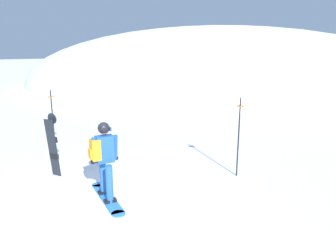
# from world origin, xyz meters

# --- Properties ---
(ground_plane) EXTENTS (300.00, 300.00, 0.00)m
(ground_plane) POSITION_xyz_m (0.00, 0.00, 0.00)
(ground_plane) COLOR white
(ridge_peak_main) EXTENTS (40.30, 36.27, 11.72)m
(ridge_peak_main) POSITION_xyz_m (-7.34, 28.77, 0.00)
(ridge_peak_main) COLOR white
(ridge_peak_main) RESTS_ON ground
(snowboarder_main) EXTENTS (1.54, 1.19, 1.71)m
(snowboarder_main) POSITION_xyz_m (0.01, 0.77, 0.92)
(snowboarder_main) COLOR blue
(snowboarder_main) RESTS_ON ground
(spare_snowboard) EXTENTS (0.28, 0.17, 1.66)m
(spare_snowboard) POSITION_xyz_m (-1.96, 1.21, 0.84)
(spare_snowboard) COLOR black
(spare_snowboard) RESTS_ON ground
(piste_marker_near) EXTENTS (0.20, 0.20, 2.09)m
(piste_marker_near) POSITION_xyz_m (2.23, 3.36, 1.19)
(piste_marker_near) COLOR black
(piste_marker_near) RESTS_ON ground
(piste_marker_far) EXTENTS (0.20, 0.20, 2.07)m
(piste_marker_far) POSITION_xyz_m (-3.34, 2.53, 1.18)
(piste_marker_far) COLOR black
(piste_marker_far) RESTS_ON ground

